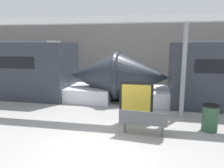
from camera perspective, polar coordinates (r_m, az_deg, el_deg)
ground_plane at (r=6.51m, az=-4.55°, el=-17.72°), size 60.00×60.00×0.00m
station_wall at (r=16.61m, az=5.65°, el=8.69°), size 56.00×0.20×5.00m
bench_near at (r=7.46m, az=8.11°, el=-9.48°), size 1.64×0.59×0.89m
trash_bin at (r=8.53m, az=24.24°, el=-8.04°), size 0.57×0.57×0.97m
poster_board at (r=8.41m, az=6.29°, el=-4.87°), size 1.28×0.07×1.66m
support_column_near at (r=9.28m, az=18.20°, el=3.07°), size 0.19×0.19×3.88m
canopy_beam at (r=9.25m, az=18.99°, el=15.94°), size 28.00×0.60×0.28m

